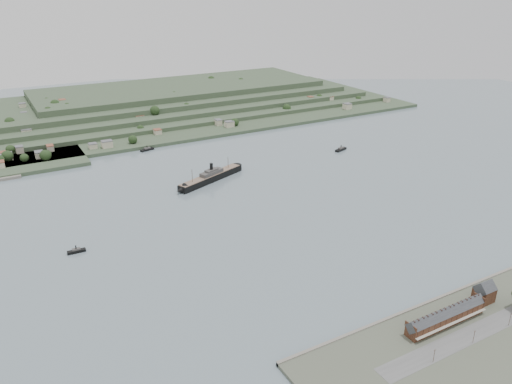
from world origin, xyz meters
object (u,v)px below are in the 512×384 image
gabled_building (484,292)px  tugboat (76,251)px  terrace_row (446,316)px  steamship (209,178)px

gabled_building → tugboat: size_ratio=1.08×
terrace_row → gabled_building: 37.74m
steamship → terrace_row: bearing=-84.8°
gabled_building → steamship: size_ratio=0.17×
gabled_building → tugboat: gabled_building is taller
terrace_row → tugboat: terrace_row is taller
gabled_building → steamship: (-62.09, 265.03, -4.24)m
terrace_row → gabled_building: size_ratio=3.95×
terrace_row → steamship: size_ratio=0.66×
tugboat → steamship: bearing=29.5°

